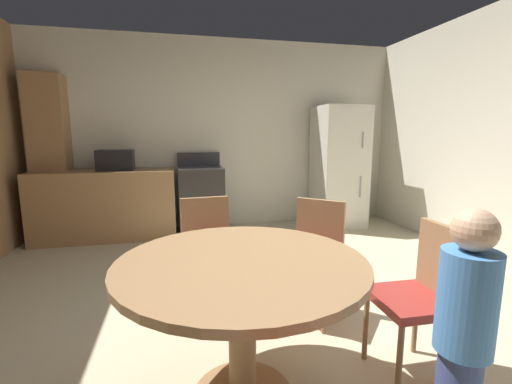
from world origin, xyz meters
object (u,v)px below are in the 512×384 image
at_px(refrigerator, 339,167).
at_px(microwave, 116,160).
at_px(dining_table, 242,289).
at_px(chair_northeast, 314,250).
at_px(chair_east, 423,291).
at_px(chair_north, 208,246).
at_px(oven_range, 201,199).
at_px(person_child, 464,332).

xyz_separation_m(refrigerator, microwave, (-3.11, 0.05, 0.15)).
distance_m(dining_table, chair_northeast, 1.03).
distance_m(chair_east, chair_north, 1.52).
relative_size(dining_table, chair_east, 1.41).
height_order(oven_range, chair_east, oven_range).
height_order(refrigerator, microwave, refrigerator).
xyz_separation_m(oven_range, dining_table, (-0.01, -3.18, 0.14)).
distance_m(refrigerator, person_child, 3.87).
bearing_deg(oven_range, chair_east, -72.56).
relative_size(oven_range, refrigerator, 0.62).
bearing_deg(microwave, chair_north, -65.56).
height_order(oven_range, chair_northeast, oven_range).
xyz_separation_m(refrigerator, chair_northeast, (-1.35, -2.38, -0.38)).
distance_m(refrigerator, chair_northeast, 2.76).
bearing_deg(refrigerator, chair_northeast, -119.60).
distance_m(microwave, person_child, 4.18).
relative_size(microwave, chair_northeast, 0.51).
bearing_deg(oven_range, chair_north, -92.53).
distance_m(chair_north, chair_northeast, 0.82).
height_order(dining_table, chair_east, chair_east).
bearing_deg(oven_range, refrigerator, -1.52).
xyz_separation_m(refrigerator, dining_table, (-2.04, -3.13, -0.28)).
xyz_separation_m(microwave, chair_north, (0.98, -2.16, -0.53)).
distance_m(oven_range, microwave, 1.22).
distance_m(microwave, chair_north, 2.43).
bearing_deg(dining_table, chair_northeast, 47.35).
bearing_deg(chair_north, chair_east, 42.07).
distance_m(oven_range, refrigerator, 2.07).
xyz_separation_m(oven_range, chair_northeast, (0.68, -2.43, 0.03)).
xyz_separation_m(oven_range, chair_north, (-0.10, -2.16, 0.03)).
height_order(microwave, chair_east, microwave).
height_order(refrigerator, chair_northeast, refrigerator).
bearing_deg(chair_north, dining_table, 0.00).
xyz_separation_m(oven_range, chair_east, (1.01, -3.21, 0.03)).
bearing_deg(chair_east, oven_range, -71.24).
relative_size(oven_range, person_child, 1.01).
bearing_deg(chair_north, oven_range, 172.94).
bearing_deg(chair_east, chair_north, -42.07).
distance_m(oven_range, chair_north, 2.17).
relative_size(oven_range, chair_northeast, 1.26).
bearing_deg(dining_table, oven_range, 89.74).
xyz_separation_m(chair_northeast, person_child, (0.12, -1.28, 0.08)).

